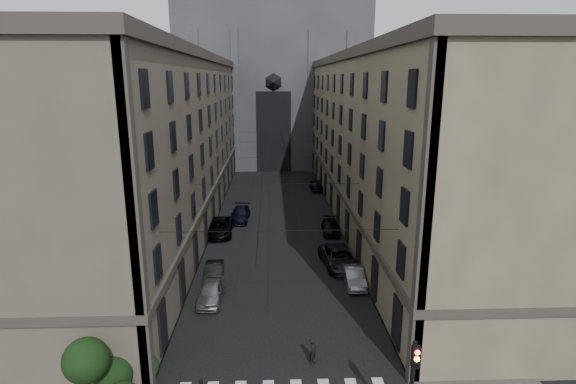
{
  "coord_description": "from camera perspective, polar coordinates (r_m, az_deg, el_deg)",
  "views": [
    {
      "loc": [
        -0.48,
        -14.8,
        16.11
      ],
      "look_at": [
        0.54,
        12.03,
        9.32
      ],
      "focal_mm": 28.0,
      "sensor_mm": 36.0,
      "label": 1
    }
  ],
  "objects": [
    {
      "name": "tram_wires",
      "position": [
        51.21,
        -1.6,
        4.23
      ],
      "size": [
        14.0,
        60.0,
        0.43
      ],
      "color": "black",
      "rests_on": "ground"
    },
    {
      "name": "sidewalk_left",
      "position": [
        54.21,
        -12.74,
        -3.37
      ],
      "size": [
        7.0,
        80.0,
        0.15
      ],
      "primitive_type": "cube",
      "color": "#383533",
      "rests_on": "ground"
    },
    {
      "name": "car_left_near",
      "position": [
        34.59,
        -9.75,
        -12.38
      ],
      "size": [
        1.94,
        4.48,
        1.51
      ],
      "primitive_type": "imported",
      "rotation": [
        0.0,
        0.0,
        -0.04
      ],
      "color": "gray",
      "rests_on": "ground"
    },
    {
      "name": "car_left_midfar",
      "position": [
        48.32,
        -8.7,
        -4.41
      ],
      "size": [
        2.91,
        6.03,
        1.65
      ],
      "primitive_type": "imported",
      "rotation": [
        0.0,
        0.0,
        0.03
      ],
      "color": "black",
      "rests_on": "ground"
    },
    {
      "name": "traffic_light_right",
      "position": [
        21.93,
        15.54,
        -22.16
      ],
      "size": [
        0.34,
        0.5,
        5.2
      ],
      "color": "black",
      "rests_on": "ground"
    },
    {
      "name": "car_right_midnear",
      "position": [
        40.2,
        6.47,
        -8.27
      ],
      "size": [
        3.32,
        6.07,
        1.61
      ],
      "primitive_type": "imported",
      "rotation": [
        0.0,
        0.0,
        0.11
      ],
      "color": "black",
      "rests_on": "ground"
    },
    {
      "name": "car_right_far",
      "position": [
        66.64,
        3.65,
        0.84
      ],
      "size": [
        1.98,
        4.46,
        1.49
      ],
      "primitive_type": "imported",
      "rotation": [
        0.0,
        0.0,
        0.05
      ],
      "color": "black",
      "rests_on": "ground"
    },
    {
      "name": "building_left",
      "position": [
        52.86,
        -16.44,
        6.27
      ],
      "size": [
        13.6,
        60.6,
        18.85
      ],
      "color": "#4C463A",
      "rests_on": "ground"
    },
    {
      "name": "gothic_tower",
      "position": [
        89.78,
        -1.92,
        15.27
      ],
      "size": [
        35.0,
        23.0,
        58.0
      ],
      "color": "#2D2D33",
      "rests_on": "ground"
    },
    {
      "name": "car_left_midnear",
      "position": [
        37.84,
        -9.38,
        -10.05
      ],
      "size": [
        1.65,
        4.24,
        1.37
      ],
      "primitive_type": "imported",
      "rotation": [
        0.0,
        0.0,
        0.05
      ],
      "color": "black",
      "rests_on": "ground"
    },
    {
      "name": "car_right_midfar",
      "position": [
        48.47,
        5.43,
        -4.46
      ],
      "size": [
        2.0,
        4.57,
        1.31
      ],
      "primitive_type": "imported",
      "rotation": [
        0.0,
        0.0,
        -0.04
      ],
      "color": "black",
      "rests_on": "ground"
    },
    {
      "name": "car_left_far",
      "position": [
        52.75,
        -6.12,
        -2.81
      ],
      "size": [
        2.41,
        5.3,
        1.5
      ],
      "primitive_type": "imported",
      "rotation": [
        0.0,
        0.0,
        -0.06
      ],
      "color": "black",
      "rests_on": "ground"
    },
    {
      "name": "sidewalk_right",
      "position": [
        54.39,
        9.6,
        -3.15
      ],
      "size": [
        7.0,
        80.0,
        0.15
      ],
      "primitive_type": "cube",
      "color": "#383533",
      "rests_on": "ground"
    },
    {
      "name": "pedestrian",
      "position": [
        27.56,
        3.21,
        -19.55
      ],
      "size": [
        0.59,
        0.69,
        1.62
      ],
      "primitive_type": "imported",
      "rotation": [
        0.0,
        0.0,
        1.17
      ],
      "color": "black",
      "rests_on": "ground"
    },
    {
      "name": "building_right",
      "position": [
        53.11,
        13.14,
        6.51
      ],
      "size": [
        13.6,
        60.6,
        18.85
      ],
      "color": "brown",
      "rests_on": "ground"
    },
    {
      "name": "shrub_cluster",
      "position": [
        25.79,
        -21.86,
        -20.64
      ],
      "size": [
        3.9,
        4.4,
        3.9
      ],
      "color": "black",
      "rests_on": "sidewalk_left"
    },
    {
      "name": "car_right_near",
      "position": [
        37.02,
        8.37,
        -10.57
      ],
      "size": [
        1.52,
        4.24,
        1.39
      ],
      "primitive_type": "imported",
      "rotation": [
        0.0,
        0.0,
        -0.01
      ],
      "color": "gray",
      "rests_on": "ground"
    }
  ]
}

